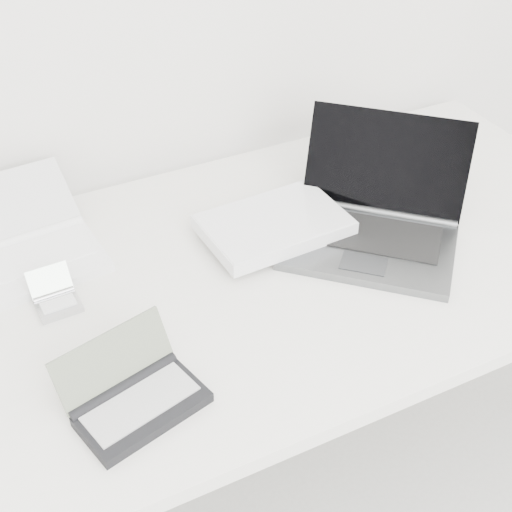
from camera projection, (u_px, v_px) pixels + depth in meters
name	position (u px, v px, depth m)	size (l,w,h in m)	color
desk	(261.00, 283.00, 1.42)	(1.60, 0.80, 0.73)	white
laptop_large	(330.00, 223.00, 1.44)	(0.55, 0.46, 0.21)	#595B5E
netbook_open_white	(28.00, 247.00, 1.40)	(0.28, 0.33, 0.10)	white
pda_silver	(56.00, 299.00, 1.29)	(0.08, 0.09, 0.06)	#B7B7BB
palmtop_charcoal	(135.00, 396.00, 1.10)	(0.23, 0.19, 0.10)	black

